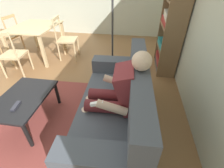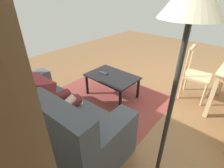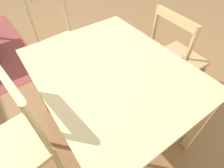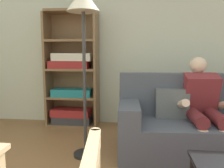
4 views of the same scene
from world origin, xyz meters
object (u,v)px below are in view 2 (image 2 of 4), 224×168
at_px(dining_chair_facing_couch, 196,75).
at_px(tv_remote, 103,73).
at_px(couch, 54,118).
at_px(coffee_table, 112,79).
at_px(floor_lamp, 188,28).
at_px(person_lounging, 48,101).

bearing_deg(dining_chair_facing_couch, tv_remote, 37.27).
bearing_deg(couch, coffee_table, -84.69).
distance_m(couch, floor_lamp, 1.83).
height_order(couch, person_lounging, person_lounging).
relative_size(couch, dining_chair_facing_couch, 2.08).
xyz_separation_m(couch, person_lounging, (0.05, 0.00, 0.24)).
bearing_deg(couch, person_lounging, 0.22).
distance_m(coffee_table, dining_chair_facing_couch, 1.48).
xyz_separation_m(person_lounging, coffee_table, (0.07, -1.26, -0.21)).
bearing_deg(floor_lamp, person_lounging, 11.28).
bearing_deg(person_lounging, couch, -179.78).
relative_size(couch, tv_remote, 11.39).
distance_m(coffee_table, tv_remote, 0.20).
relative_size(coffee_table, floor_lamp, 0.47).
xyz_separation_m(person_lounging, dining_chair_facing_couch, (-1.06, -2.22, -0.13)).
distance_m(coffee_table, floor_lamp, 2.12).
distance_m(person_lounging, coffee_table, 1.28).
distance_m(tv_remote, floor_lamp, 2.20).
relative_size(dining_chair_facing_couch, floor_lamp, 0.50).
distance_m(couch, dining_chair_facing_couch, 2.44).
relative_size(couch, person_lounging, 1.70).
relative_size(person_lounging, dining_chair_facing_couch, 1.22).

